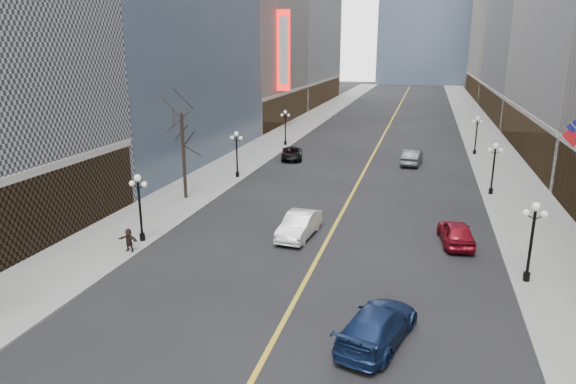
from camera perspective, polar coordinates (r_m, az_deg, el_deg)
The scene contains 17 objects.
sidewalk_east at distance 69.95m, azimuth 21.54°, elevation 4.42°, with size 6.00×230.00×0.15m, color gray.
sidewalk_west at distance 72.24m, azimuth -1.15°, elevation 5.86°, with size 6.00×230.00×0.15m, color gray.
lane_line at distance 79.55m, azimuth 10.70°, elevation 6.46°, with size 0.25×200.00×0.02m, color gold.
streetlamp_east_1 at distance 30.52m, azimuth 25.51°, elevation -4.21°, with size 1.26×0.44×4.52m.
streetlamp_east_2 at distance 47.71m, azimuth 21.91°, elevation 2.99°, with size 1.26×0.44×4.52m.
streetlamp_east_3 at distance 65.33m, azimuth 20.22°, elevation 6.34°, with size 1.26×0.44×4.52m.
streetlamp_west_1 at distance 34.74m, azimuth -16.19°, elevation -0.95°, with size 1.26×0.44×4.52m.
streetlamp_west_2 at distance 50.51m, azimuth -5.72°, elevation 4.72°, with size 1.26×0.44×4.52m.
streetlamp_west_3 at distance 67.41m, azimuth -0.30°, elevation 7.57°, with size 1.26×0.44×4.52m.
theatre_marquee at distance 81.30m, azimuth -0.49°, elevation 15.41°, with size 2.00×0.55×12.00m.
tree_west_far at distance 43.40m, azimuth -11.70°, elevation 7.13°, with size 3.60×3.60×7.92m.
car_nb_mid at distance 35.06m, azimuth 1.25°, elevation -3.69°, with size 1.79×5.14×1.69m, color white.
car_nb_far at distance 59.40m, azimuth 0.43°, elevation 4.29°, with size 2.31×5.01×1.39m, color black.
car_sb_near at distance 23.49m, azimuth 9.90°, elevation -14.37°, with size 2.31×5.67×1.65m, color navy.
car_sb_mid at distance 35.54m, azimuth 18.17°, elevation -4.29°, with size 1.91×4.76×1.62m, color maroon.
car_sb_far at distance 58.33m, azimuth 13.62°, elevation 3.79°, with size 1.81×5.18×1.71m, color #454A4C.
ped_west_far at distance 33.75m, azimuth -17.27°, elevation -5.12°, with size 1.39×0.40×1.50m, color black.
Camera 1 is at (5.83, 1.66, 12.53)m, focal length 32.00 mm.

